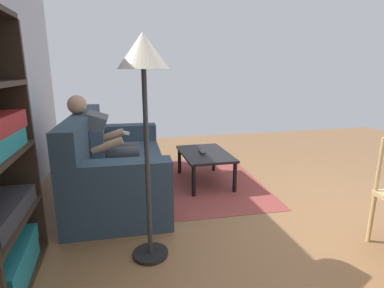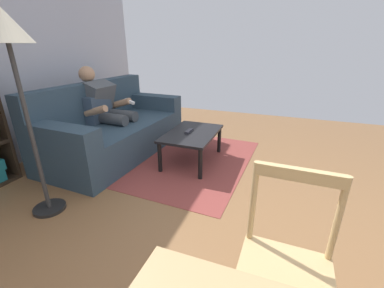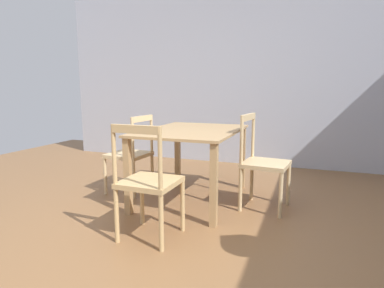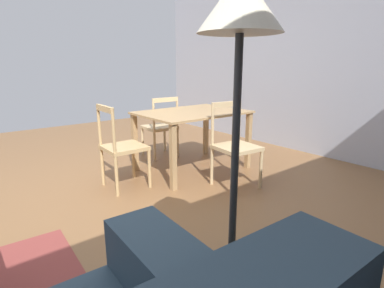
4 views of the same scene
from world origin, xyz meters
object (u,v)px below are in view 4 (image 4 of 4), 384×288
(dining_table, at_px, (192,120))
(floor_lamp, at_px, (239,40))
(dining_chair_facing_couch, at_px, (122,147))
(dining_chair_near_wall, at_px, (235,146))
(dining_chair_by_doorway, at_px, (160,127))

(dining_table, bearing_deg, floor_lamp, 55.65)
(floor_lamp, bearing_deg, dining_chair_facing_couch, -101.42)
(floor_lamp, bearing_deg, dining_chair_near_wall, -137.07)
(dining_chair_by_doorway, bearing_deg, dining_chair_facing_couch, 37.02)
(dining_chair_facing_couch, distance_m, floor_lamp, 2.28)
(dining_chair_near_wall, distance_m, dining_chair_facing_couch, 1.23)
(dining_table, xyz_separation_m, dining_chair_facing_couch, (0.98, -0.00, -0.19))
(dining_table, xyz_separation_m, dining_chair_by_doorway, (0.00, -0.74, -0.21))
(dining_table, xyz_separation_m, floor_lamp, (1.39, 2.03, 0.77))
(dining_chair_facing_couch, xyz_separation_m, dining_chair_by_doorway, (-0.98, -0.74, -0.02))
(dining_chair_near_wall, bearing_deg, floor_lamp, 42.93)
(dining_chair_by_doorway, bearing_deg, dining_table, 90.16)
(dining_chair_near_wall, relative_size, dining_chair_facing_couch, 1.01)
(dining_chair_facing_couch, relative_size, dining_chair_by_doorway, 1.04)
(dining_chair_near_wall, bearing_deg, dining_chair_by_doorway, -89.79)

